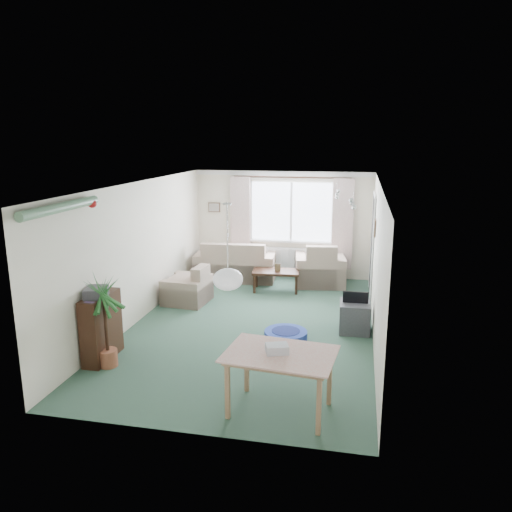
% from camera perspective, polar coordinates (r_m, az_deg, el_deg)
% --- Properties ---
extents(ground, '(6.50, 6.50, 0.00)m').
position_cam_1_polar(ground, '(8.58, -0.41, -7.95)').
color(ground, '#30503F').
extents(window, '(1.80, 0.03, 1.30)m').
position_cam_1_polar(window, '(11.26, 4.06, 5.07)').
color(window, white).
extents(curtain_rod, '(2.60, 0.03, 0.03)m').
position_cam_1_polar(curtain_rod, '(11.09, 4.07, 8.95)').
color(curtain_rod, black).
extents(curtain_left, '(0.45, 0.08, 2.00)m').
position_cam_1_polar(curtain_left, '(11.41, -1.78, 4.04)').
color(curtain_left, beige).
extents(curtain_right, '(0.45, 0.08, 2.00)m').
position_cam_1_polar(curtain_right, '(11.10, 9.87, 3.59)').
color(curtain_right, beige).
extents(radiator, '(1.20, 0.10, 0.55)m').
position_cam_1_polar(radiator, '(11.43, 3.94, -0.42)').
color(radiator, white).
extents(doorway, '(0.03, 0.95, 2.00)m').
position_cam_1_polar(doorway, '(10.24, 13.16, 1.07)').
color(doorway, black).
extents(pendant_lamp, '(0.36, 0.36, 0.36)m').
position_cam_1_polar(pendant_lamp, '(5.94, -3.23, -2.69)').
color(pendant_lamp, white).
extents(tinsel_garland, '(1.60, 1.60, 0.12)m').
position_cam_1_polar(tinsel_garland, '(6.64, -21.37, 5.19)').
color(tinsel_garland, '#196626').
extents(bauble_cluster_a, '(0.20, 0.20, 0.20)m').
position_cam_1_polar(bauble_cluster_a, '(8.77, 9.23, 7.31)').
color(bauble_cluster_a, silver).
extents(bauble_cluster_b, '(0.20, 0.20, 0.20)m').
position_cam_1_polar(bauble_cluster_b, '(7.56, 11.07, 6.29)').
color(bauble_cluster_b, silver).
extents(wall_picture_back, '(0.28, 0.03, 0.22)m').
position_cam_1_polar(wall_picture_back, '(11.63, -4.80, 5.57)').
color(wall_picture_back, brown).
extents(wall_picture_right, '(0.03, 0.24, 0.30)m').
position_cam_1_polar(wall_picture_right, '(9.15, 13.43, 3.13)').
color(wall_picture_right, brown).
extents(sofa, '(1.83, 1.08, 0.88)m').
position_cam_1_polar(sofa, '(11.22, -2.33, -0.45)').
color(sofa, '#B6AC8A').
rests_on(sofa, ground).
extents(armchair_corner, '(1.18, 1.13, 0.93)m').
position_cam_1_polar(armchair_corner, '(10.89, 7.32, -0.84)').
color(armchair_corner, tan).
rests_on(armchair_corner, ground).
extents(armchair_left, '(0.84, 0.88, 0.74)m').
position_cam_1_polar(armchair_left, '(9.73, -7.90, -3.18)').
color(armchair_left, '#BFA690').
rests_on(armchair_left, ground).
extents(coffee_table, '(1.01, 0.62, 0.43)m').
position_cam_1_polar(coffee_table, '(10.41, 2.29, -2.82)').
color(coffee_table, black).
rests_on(coffee_table, ground).
extents(photo_frame, '(0.12, 0.04, 0.16)m').
position_cam_1_polar(photo_frame, '(10.28, 2.49, -1.33)').
color(photo_frame, brown).
rests_on(photo_frame, coffee_table).
extents(bookshelf, '(0.27, 0.79, 0.96)m').
position_cam_1_polar(bookshelf, '(7.53, -17.25, -7.78)').
color(bookshelf, black).
rests_on(bookshelf, ground).
extents(hifi_box, '(0.36, 0.41, 0.14)m').
position_cam_1_polar(hifi_box, '(7.27, -17.81, -3.97)').
color(hifi_box, '#333337').
rests_on(hifi_box, bookshelf).
extents(houseplant, '(0.71, 0.71, 1.30)m').
position_cam_1_polar(houseplant, '(7.21, -16.80, -7.26)').
color(houseplant, '#256522').
rests_on(houseplant, ground).
extents(dining_table, '(1.22, 0.88, 0.71)m').
position_cam_1_polar(dining_table, '(5.95, 2.75, -14.31)').
color(dining_table, tan).
rests_on(dining_table, ground).
extents(gift_box, '(0.30, 0.25, 0.12)m').
position_cam_1_polar(gift_box, '(5.77, 2.41, -10.64)').
color(gift_box, silver).
rests_on(gift_box, dining_table).
extents(tv_cube, '(0.51, 0.56, 0.49)m').
position_cam_1_polar(tv_cube, '(8.42, 11.20, -6.84)').
color(tv_cube, '#313035').
rests_on(tv_cube, ground).
extents(pet_bed, '(0.75, 0.75, 0.14)m').
position_cam_1_polar(pet_bed, '(8.03, 3.42, -9.00)').
color(pet_bed, '#1E498C').
rests_on(pet_bed, ground).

